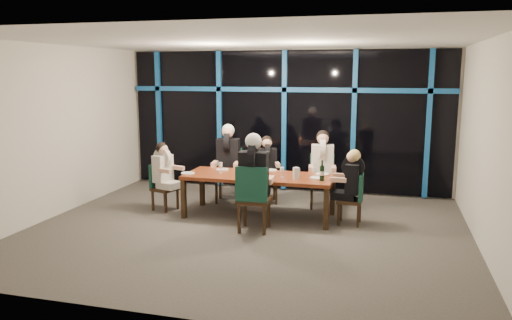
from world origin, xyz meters
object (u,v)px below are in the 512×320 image
(chair_end_left, at_px, (162,184))
(diner_far_left, at_px, (228,152))
(chair_far_left, at_px, (229,172))
(diner_far_mid, at_px, (267,160))
(dining_table, at_px, (259,179))
(diner_end_left, at_px, (164,166))
(chair_end_right, at_px, (354,196))
(wine_bottle, at_px, (322,173))
(diner_near_mid, at_px, (254,168))
(diner_end_right, at_px, (351,176))
(diner_far_right, at_px, (322,158))
(chair_far_mid, at_px, (266,177))
(chair_far_right, at_px, (322,178))
(chair_near_mid, at_px, (253,195))
(water_pitcher, at_px, (296,173))

(chair_end_left, relative_size, diner_far_left, 0.85)
(chair_far_left, height_order, chair_end_left, chair_far_left)
(diner_far_mid, bearing_deg, dining_table, -104.34)
(diner_end_left, bearing_deg, chair_end_right, -72.64)
(chair_far_left, height_order, diner_far_mid, diner_far_mid)
(chair_end_left, distance_m, wine_bottle, 3.01)
(diner_near_mid, bearing_deg, chair_end_right, -157.22)
(diner_end_left, bearing_deg, diner_far_left, -29.73)
(chair_far_left, distance_m, diner_end_right, 2.64)
(diner_far_right, bearing_deg, diner_near_mid, -125.09)
(chair_far_left, bearing_deg, chair_end_right, -28.75)
(diner_end_left, bearing_deg, diner_far_mid, -41.97)
(dining_table, bearing_deg, diner_end_right, -1.08)
(chair_end_left, relative_size, diner_far_right, 0.89)
(chair_far_mid, xyz_separation_m, chair_far_right, (1.10, -0.06, 0.06))
(diner_near_mid, bearing_deg, diner_far_mid, -86.04)
(chair_near_mid, relative_size, diner_near_mid, 1.03)
(chair_far_mid, bearing_deg, diner_end_left, -167.23)
(diner_far_mid, relative_size, diner_near_mid, 0.83)
(diner_far_left, xyz_separation_m, diner_far_right, (1.83, 0.06, -0.04))
(dining_table, height_order, diner_far_mid, diner_far_mid)
(diner_end_left, bearing_deg, water_pitcher, -75.57)
(chair_end_right, relative_size, diner_far_left, 0.85)
(chair_far_mid, relative_size, chair_near_mid, 0.83)
(chair_end_right, distance_m, diner_near_mid, 1.79)
(dining_table, relative_size, chair_end_left, 3.02)
(diner_end_left, distance_m, diner_near_mid, 2.07)
(chair_far_right, relative_size, chair_end_right, 1.15)
(chair_far_right, height_order, diner_near_mid, diner_near_mid)
(chair_end_left, height_order, chair_near_mid, chair_near_mid)
(diner_far_mid, xyz_separation_m, water_pitcher, (0.79, -1.13, -0.01))
(chair_end_right, relative_size, diner_far_mid, 1.00)
(chair_far_right, bearing_deg, diner_near_mid, -123.67)
(chair_end_right, bearing_deg, diner_near_mid, -61.80)
(diner_far_right, relative_size, diner_end_right, 1.15)
(diner_far_right, bearing_deg, chair_far_mid, 164.41)
(chair_far_mid, xyz_separation_m, wine_bottle, (1.25, -1.21, 0.38))
(chair_far_right, relative_size, diner_near_mid, 0.94)
(chair_far_right, distance_m, water_pitcher, 1.21)
(chair_far_right, xyz_separation_m, diner_end_left, (-2.76, -1.01, 0.27))
(dining_table, height_order, diner_near_mid, diner_near_mid)
(chair_far_left, xyz_separation_m, diner_end_right, (2.44, -0.96, 0.25))
(dining_table, height_order, chair_far_left, chair_far_left)
(diner_end_right, bearing_deg, diner_far_mid, -118.73)
(chair_near_mid, distance_m, wine_bottle, 1.24)
(dining_table, relative_size, diner_end_right, 3.08)
(chair_end_left, bearing_deg, diner_end_left, -90.00)
(diner_far_mid, bearing_deg, diner_near_mid, -102.75)
(chair_far_left, relative_size, chair_far_mid, 1.17)
(wine_bottle, xyz_separation_m, water_pitcher, (-0.43, 0.01, -0.03))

